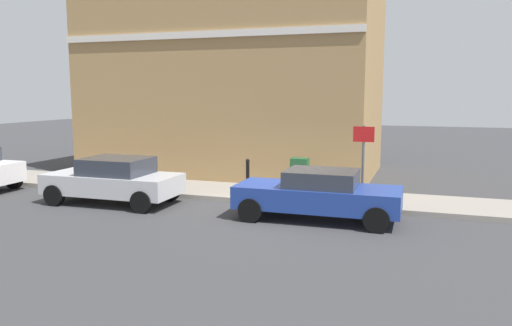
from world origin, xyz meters
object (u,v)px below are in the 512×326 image
at_px(car_silver, 114,180).
at_px(bollard_near_cabinet, 248,173).
at_px(car_blue, 318,194).
at_px(street_sign, 363,153).
at_px(utility_cabinet, 300,177).

bearing_deg(car_silver, bollard_near_cabinet, -141.76).
height_order(car_blue, street_sign, street_sign).
bearing_deg(car_blue, street_sign, -121.82).
relative_size(utility_cabinet, street_sign, 0.50).
bearing_deg(utility_cabinet, car_silver, 116.83).
relative_size(utility_cabinet, bollard_near_cabinet, 1.11).
distance_m(bollard_near_cabinet, street_sign, 4.18).
bearing_deg(street_sign, bollard_near_cabinet, 74.53).
xyz_separation_m(car_blue, utility_cabinet, (2.57, 1.15, -0.02)).
relative_size(car_silver, utility_cabinet, 3.57).
relative_size(car_blue, utility_cabinet, 3.78).
bearing_deg(street_sign, car_blue, 148.85).
height_order(car_blue, car_silver, car_silver).
bearing_deg(car_silver, car_blue, 179.75).
height_order(car_silver, street_sign, street_sign).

